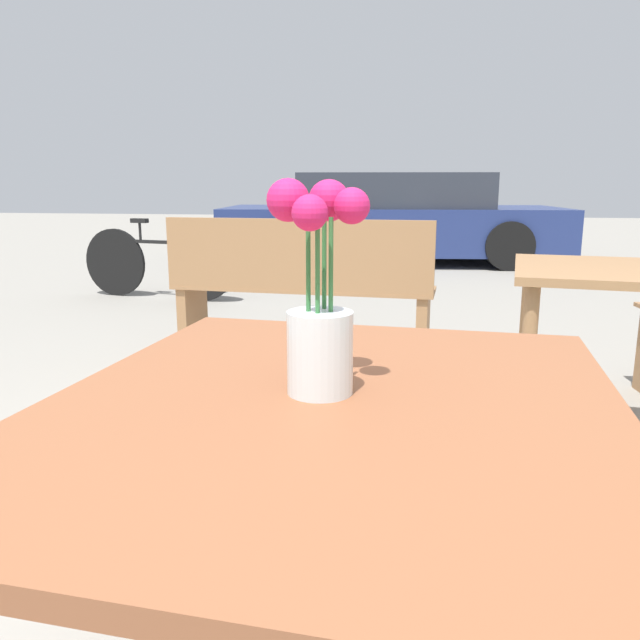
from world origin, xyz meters
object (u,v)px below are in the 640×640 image
table_back (625,302)px  bicycle (158,262)px  flower_vase (319,312)px  parked_car (392,219)px  table_front (334,455)px  bench_middle (300,286)px

table_back → bicycle: 4.36m
flower_vase → bicycle: 5.04m
table_back → parked_car: bearing=100.8°
table_front → table_back: bearing=60.3°
table_back → bicycle: size_ratio=0.57×
table_front → bicycle: 5.06m
bench_middle → table_back: bench_middle is taller
table_back → parked_car: (-1.18, 6.22, -0.05)m
bench_middle → bicycle: bench_middle is taller
flower_vase → parked_car: size_ratio=0.07×
bench_middle → table_back: bearing=-38.1°
parked_car → flower_vase: bearing=-87.7°
bench_middle → parked_car: parked_car is taller
parked_car → table_back: bearing=-79.2°
table_front → bicycle: bearing=117.0°
table_back → parked_car: 6.33m
flower_vase → bicycle: flower_vase is taller
bicycle → parked_car: 3.77m
bench_middle → table_back: size_ratio=1.79×
flower_vase → parked_car: 7.70m
table_back → table_front: bearing=-119.7°
bench_middle → bicycle: bearing=132.3°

